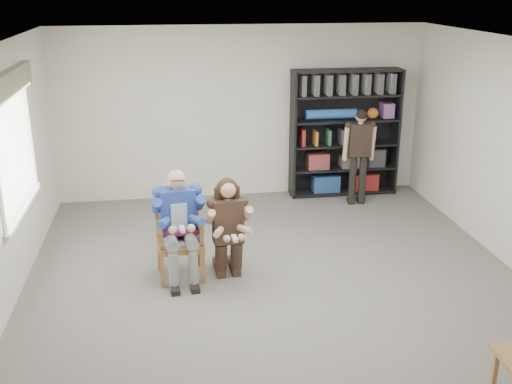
{
  "coord_description": "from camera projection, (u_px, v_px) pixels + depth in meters",
  "views": [
    {
      "loc": [
        -1.22,
        -6.06,
        3.42
      ],
      "look_at": [
        -0.2,
        0.6,
        1.05
      ],
      "focal_mm": 42.0,
      "sensor_mm": 36.0,
      "label": 1
    }
  ],
  "objects": [
    {
      "name": "floor",
      "position": [
        281.0,
        293.0,
        6.97
      ],
      "size": [
        6.0,
        7.0,
        0.01
      ],
      "primitive_type": "cube",
      "color": "#635F5B",
      "rests_on": "ground"
    },
    {
      "name": "window_left",
      "position": [
        17.0,
        145.0,
        6.94
      ],
      "size": [
        0.16,
        2.0,
        1.75
      ],
      "primitive_type": null,
      "color": "white",
      "rests_on": "room_shell"
    },
    {
      "name": "bookshelf",
      "position": [
        345.0,
        133.0,
        9.92
      ],
      "size": [
        1.8,
        0.38,
        2.1
      ],
      "primitive_type": null,
      "color": "black",
      "rests_on": "floor"
    },
    {
      "name": "seated_man",
      "position": [
        179.0,
        225.0,
        7.14
      ],
      "size": [
        0.65,
        0.86,
        1.37
      ],
      "primitive_type": null,
      "rotation": [
        0.0,
        0.0,
        0.07
      ],
      "color": "#1E3498",
      "rests_on": "floor"
    },
    {
      "name": "kneeling_woman",
      "position": [
        229.0,
        230.0,
        7.13
      ],
      "size": [
        0.59,
        0.88,
        1.25
      ],
      "primitive_type": null,
      "rotation": [
        0.0,
        0.0,
        0.07
      ],
      "color": "#35231C",
      "rests_on": "floor"
    },
    {
      "name": "room_shell",
      "position": [
        282.0,
        179.0,
        6.5
      ],
      "size": [
        6.0,
        7.0,
        2.8
      ],
      "primitive_type": null,
      "color": "silver",
      "rests_on": "ground"
    },
    {
      "name": "standing_man",
      "position": [
        359.0,
        157.0,
        9.52
      ],
      "size": [
        0.5,
        0.3,
        1.56
      ],
      "primitive_type": null,
      "rotation": [
        0.0,
        0.0,
        -0.06
      ],
      "color": "black",
      "rests_on": "floor"
    },
    {
      "name": "armchair",
      "position": [
        180.0,
        237.0,
        7.19
      ],
      "size": [
        0.65,
        0.63,
        1.05
      ],
      "primitive_type": null,
      "rotation": [
        0.0,
        0.0,
        0.07
      ],
      "color": "#9D6334",
      "rests_on": "floor"
    }
  ]
}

